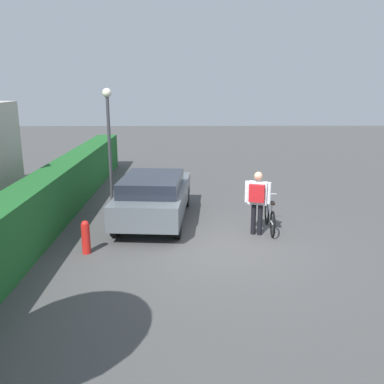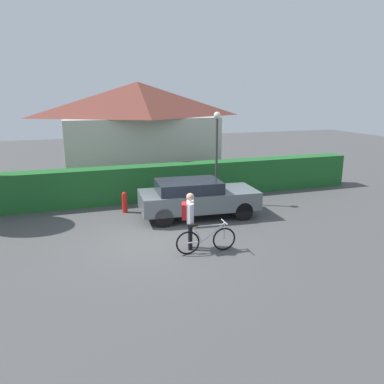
% 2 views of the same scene
% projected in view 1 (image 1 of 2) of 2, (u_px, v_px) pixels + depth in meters
% --- Properties ---
extents(ground_plane, '(60.00, 60.00, 0.00)m').
position_uv_depth(ground_plane, '(222.00, 245.00, 10.61)').
color(ground_plane, '#484848').
extents(hedge_row, '(20.94, 0.90, 1.51)m').
position_uv_depth(hedge_row, '(30.00, 216.00, 10.38)').
color(hedge_row, '#1E5E27').
rests_on(hedge_row, ground).
extents(parked_car_near, '(4.42, 2.11, 1.40)m').
position_uv_depth(parked_car_near, '(154.00, 196.00, 12.27)').
color(parked_car_near, slate).
rests_on(parked_car_near, ground).
extents(bicycle, '(1.80, 0.50, 0.90)m').
position_uv_depth(bicycle, '(270.00, 216.00, 11.59)').
color(bicycle, black).
rests_on(bicycle, ground).
extents(person_rider, '(0.46, 0.65, 1.70)m').
position_uv_depth(person_rider, '(257.00, 197.00, 11.06)').
color(person_rider, black).
rests_on(person_rider, ground).
extents(street_lamp, '(0.28, 0.28, 3.77)m').
position_uv_depth(street_lamp, '(109.00, 131.00, 13.16)').
color(street_lamp, '#38383D').
rests_on(street_lamp, ground).
extents(fire_hydrant, '(0.20, 0.20, 0.81)m').
position_uv_depth(fire_hydrant, '(86.00, 237.00, 9.98)').
color(fire_hydrant, red).
rests_on(fire_hydrant, ground).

